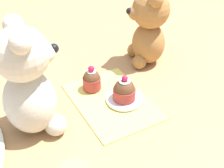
% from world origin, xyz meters
% --- Properties ---
extents(ground_plane, '(4.00, 4.00, 0.00)m').
position_xyz_m(ground_plane, '(0.00, 0.00, 0.00)').
color(ground_plane, tan).
extents(knitted_placemat, '(0.25, 0.18, 0.01)m').
position_xyz_m(knitted_placemat, '(0.00, 0.00, 0.00)').
color(knitted_placemat, '#E0D166').
rests_on(knitted_placemat, ground_plane).
extents(teddy_bear_cream, '(0.14, 0.14, 0.26)m').
position_xyz_m(teddy_bear_cream, '(0.01, 0.20, 0.12)').
color(teddy_bear_cream, beige).
rests_on(teddy_bear_cream, ground_plane).
extents(teddy_bear_tan, '(0.13, 0.13, 0.23)m').
position_xyz_m(teddy_bear_tan, '(0.12, -0.19, 0.11)').
color(teddy_bear_tan, '#A3703D').
rests_on(teddy_bear_tan, ground_plane).
extents(cupcake_near_cream_bear, '(0.05, 0.05, 0.07)m').
position_xyz_m(cupcake_near_cream_bear, '(0.07, 0.02, 0.03)').
color(cupcake_near_cream_bear, '#993333').
rests_on(cupcake_near_cream_bear, knitted_placemat).
extents(saucer_plate, '(0.09, 0.09, 0.01)m').
position_xyz_m(saucer_plate, '(-0.02, -0.03, 0.01)').
color(saucer_plate, silver).
rests_on(saucer_plate, knitted_placemat).
extents(cupcake_near_tan_bear, '(0.06, 0.06, 0.07)m').
position_xyz_m(cupcake_near_tan_bear, '(-0.02, -0.03, 0.04)').
color(cupcake_near_tan_bear, '#993333').
rests_on(cupcake_near_tan_bear, saucer_plate).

